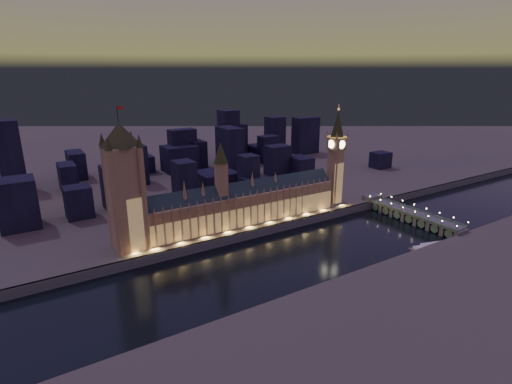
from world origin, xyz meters
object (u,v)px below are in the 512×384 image
victoria_tower (124,181)px  westminster_bridge (408,215)px  river_boat (433,246)px  elizabeth_tower (336,149)px  palace_of_westminster (241,204)px

victoria_tower → westminster_bridge: size_ratio=1.00×
victoria_tower → river_boat: 260.26m
victoria_tower → river_boat: victoria_tower is taller
westminster_bridge → elizabeth_tower: bearing=122.2°
palace_of_westminster → westminster_bridge: palace_of_westminster is taller
palace_of_westminster → victoria_tower: (-102.45, 0.18, 37.36)m
palace_of_westminster → elizabeth_tower: (115.55, 0.18, 39.63)m
palace_of_westminster → westminster_bridge: bearing=-22.6°
westminster_bridge → river_boat: westminster_bridge is taller
victoria_tower → westminster_bridge: 273.38m
victoria_tower → elizabeth_tower: bearing=0.0°
westminster_bridge → river_boat: 65.86m
palace_of_westminster → elizabeth_tower: 122.15m
palace_of_westminster → westminster_bridge: (156.64, -65.19, -20.38)m
victoria_tower → river_boat: size_ratio=2.66×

